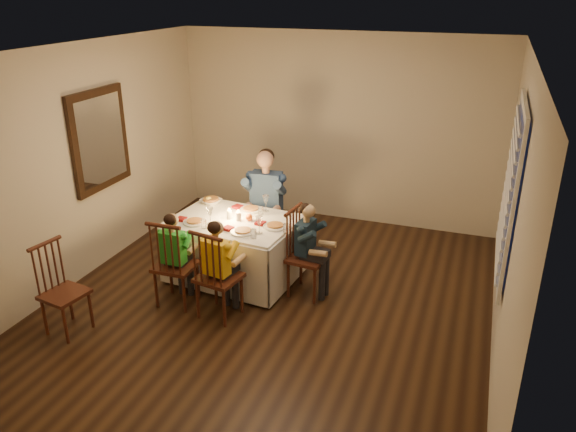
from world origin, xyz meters
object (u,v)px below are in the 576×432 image
(chair_near_right, at_px, (221,315))
(child_yellow, at_px, (221,315))
(chair_extra, at_px, (71,330))
(child_green, at_px, (179,302))
(chair_near_left, at_px, (179,302))
(serving_bowl, at_px, (211,201))
(chair_adult, at_px, (267,250))
(chair_end, at_px, (307,293))
(child_teal, at_px, (307,293))
(adult, at_px, (267,250))
(dining_table, at_px, (234,236))

(chair_near_right, height_order, child_yellow, child_yellow)
(chair_extra, height_order, child_green, child_green)
(chair_near_left, relative_size, child_green, 0.95)
(chair_near_left, bearing_deg, serving_bowl, -84.93)
(child_green, bearing_deg, serving_bowl, -84.93)
(chair_adult, height_order, child_green, child_green)
(chair_end, height_order, child_teal, child_teal)
(chair_end, distance_m, child_green, 1.40)
(child_yellow, relative_size, child_teal, 1.00)
(child_teal, bearing_deg, chair_adult, 50.20)
(chair_extra, relative_size, child_teal, 0.88)
(adult, height_order, child_green, adult)
(chair_extra, bearing_deg, chair_near_left, -31.63)
(chair_extra, bearing_deg, dining_table, -24.94)
(chair_near_right, relative_size, serving_bowl, 4.16)
(chair_near_right, height_order, adult, adult)
(adult, bearing_deg, child_green, -109.74)
(chair_near_left, distance_m, chair_near_right, 0.54)
(chair_near_right, xyz_separation_m, adult, (-0.12, 1.58, 0.00))
(child_green, relative_size, child_yellow, 0.97)
(chair_near_left, height_order, serving_bowl, serving_bowl)
(chair_near_right, height_order, chair_end, same)
(chair_near_right, distance_m, child_yellow, 0.00)
(chair_near_right, bearing_deg, chair_extra, 40.54)
(adult, bearing_deg, chair_end, -50.43)
(chair_end, height_order, chair_extra, chair_end)
(child_yellow, bearing_deg, adult, -75.93)
(chair_end, bearing_deg, child_yellow, 141.96)
(serving_bowl, bearing_deg, chair_near_right, -60.24)
(serving_bowl, bearing_deg, chair_end, -17.27)
(chair_end, height_order, serving_bowl, serving_bowl)
(chair_near_left, height_order, child_teal, child_teal)
(child_yellow, height_order, child_teal, child_yellow)
(dining_table, bearing_deg, chair_near_left, -110.05)
(chair_near_right, relative_size, adult, 0.75)
(chair_near_left, relative_size, chair_near_right, 1.00)
(adult, bearing_deg, child_teal, -50.43)
(dining_table, bearing_deg, child_yellow, -70.88)
(dining_table, xyz_separation_m, chair_near_left, (-0.34, -0.72, -0.51))
(dining_table, relative_size, adult, 1.12)
(dining_table, bearing_deg, child_green, -110.05)
(chair_adult, distance_m, adult, 0.00)
(chair_near_left, bearing_deg, chair_end, -153.59)
(chair_near_left, distance_m, child_teal, 1.40)
(chair_adult, bearing_deg, chair_end, -50.43)
(chair_adult, height_order, serving_bowl, serving_bowl)
(chair_end, distance_m, chair_extra, 2.46)
(chair_near_right, bearing_deg, chair_near_left, 1.88)
(dining_table, relative_size, chair_near_left, 1.50)
(dining_table, height_order, child_yellow, dining_table)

